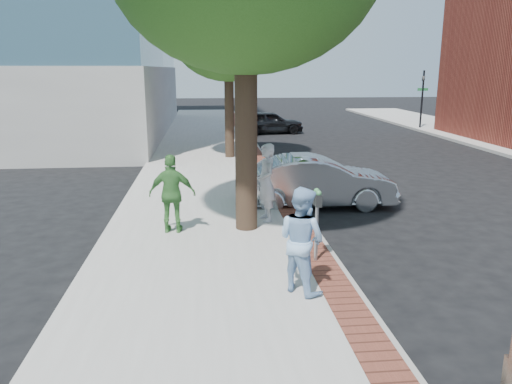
{
  "coord_description": "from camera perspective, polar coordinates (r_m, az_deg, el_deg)",
  "views": [
    {
      "loc": [
        -1.53,
        -9.58,
        3.89
      ],
      "look_at": [
        -0.44,
        1.24,
        1.2
      ],
      "focal_mm": 35.0,
      "sensor_mm": 36.0,
      "label": 1
    }
  ],
  "objects": [
    {
      "name": "tree_far",
      "position": [
        21.65,
        -3.18,
        17.6
      ],
      "size": [
        4.8,
        4.8,
        7.14
      ],
      "color": "black",
      "rests_on": "sidewalk"
    },
    {
      "name": "person_officer",
      "position": [
        8.54,
        5.22,
        -5.45
      ],
      "size": [
        1.11,
        1.13,
        1.84
      ],
      "primitive_type": "imported",
      "rotation": [
        0.0,
        0.0,
        2.25
      ],
      "color": "#96BFE8",
      "rests_on": "sidewalk"
    },
    {
      "name": "sidewalk",
      "position": [
        17.99,
        -5.54,
        1.59
      ],
      "size": [
        5.0,
        60.0,
        0.15
      ],
      "primitive_type": "cube",
      "color": "#9E9991",
      "rests_on": "ground"
    },
    {
      "name": "curb",
      "position": [
        18.18,
        2.52,
        1.76
      ],
      "size": [
        0.1,
        60.0,
        0.15
      ],
      "primitive_type": "cube",
      "color": "gray",
      "rests_on": "ground"
    },
    {
      "name": "signal_far",
      "position": [
        34.6,
        18.48,
        10.48
      ],
      "size": [
        0.7,
        0.15,
        3.8
      ],
      "color": "black",
      "rests_on": "ground"
    },
    {
      "name": "person_green",
      "position": [
        11.73,
        -9.55,
        -0.21
      ],
      "size": [
        1.12,
        0.55,
        1.85
      ],
      "primitive_type": "imported",
      "rotation": [
        0.0,
        0.0,
        3.05
      ],
      "color": "#407F3A",
      "rests_on": "sidewalk"
    },
    {
      "name": "signal_near",
      "position": [
        31.72,
        -1.39,
        10.93
      ],
      "size": [
        0.7,
        0.15,
        3.8
      ],
      "color": "black",
      "rests_on": "ground"
    },
    {
      "name": "parking_meter",
      "position": [
        9.83,
        7.0,
        -2.06
      ],
      "size": [
        0.12,
        0.32,
        1.47
      ],
      "color": "gray",
      "rests_on": "sidewalk"
    },
    {
      "name": "office_base",
      "position": [
        33.66,
        -26.05,
        9.29
      ],
      "size": [
        18.2,
        22.2,
        4.0
      ],
      "primitive_type": "cube",
      "color": "gray",
      "rests_on": "ground"
    },
    {
      "name": "person_gray",
      "position": [
        12.48,
        1.18,
        1.1
      ],
      "size": [
        0.59,
        0.79,
        1.96
      ],
      "primitive_type": "imported",
      "rotation": [
        0.0,
        0.0,
        -1.38
      ],
      "color": "#BBBCC1",
      "rests_on": "sidewalk"
    },
    {
      "name": "brick_strip",
      "position": [
        18.11,
        1.43,
        1.99
      ],
      "size": [
        0.6,
        60.0,
        0.01
      ],
      "primitive_type": "cube",
      "color": "brown",
      "rests_on": "sidewalk"
    },
    {
      "name": "sedan_silver",
      "position": [
        14.44,
        6.9,
        1.18
      ],
      "size": [
        4.52,
        1.67,
        1.48
      ],
      "primitive_type": "imported",
      "rotation": [
        0.0,
        0.0,
        1.55
      ],
      "color": "#A9ABB0",
      "rests_on": "ground"
    },
    {
      "name": "ground",
      "position": [
        10.46,
        3.09,
        -7.97
      ],
      "size": [
        120.0,
        120.0,
        0.0
      ],
      "primitive_type": "plane",
      "color": "black",
      "rests_on": "ground"
    },
    {
      "name": "bg_car",
      "position": [
        30.98,
        1.57,
        7.98
      ],
      "size": [
        4.26,
        2.12,
        1.4
      ],
      "primitive_type": "imported",
      "rotation": [
        0.0,
        0.0,
        1.69
      ],
      "color": "black",
      "rests_on": "ground"
    }
  ]
}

